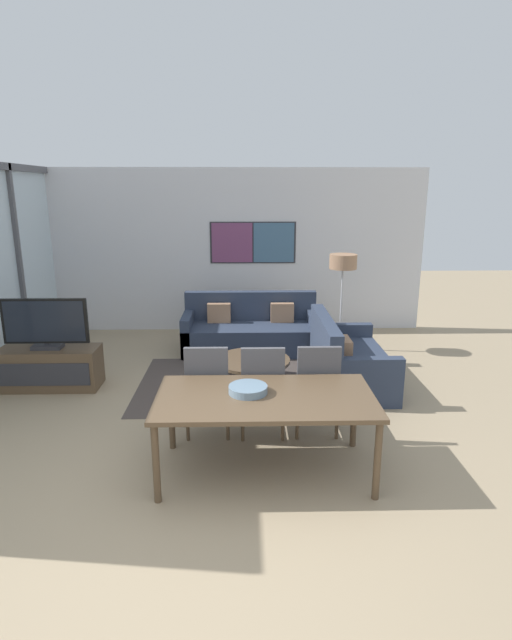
% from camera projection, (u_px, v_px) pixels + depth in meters
% --- Properties ---
extents(ground_plane, '(24.00, 24.00, 0.00)m').
position_uv_depth(ground_plane, '(199.00, 535.00, 3.65)').
color(ground_plane, '#9E896B').
extents(wall_back, '(6.94, 0.09, 2.80)m').
position_uv_depth(wall_back, '(225.00, 251.00, 8.67)').
color(wall_back, silver).
rests_on(wall_back, ground_plane).
extents(area_rug, '(2.92, 2.00, 0.01)m').
position_uv_depth(area_rug, '(252.00, 383.00, 6.47)').
color(area_rug, '#473D38').
rests_on(area_rug, ground_plane).
extents(tv_console, '(1.23, 0.48, 0.52)m').
position_uv_depth(tv_console, '(50.00, 368.00, 6.30)').
color(tv_console, brown).
rests_on(tv_console, ground_plane).
extents(television, '(1.05, 0.20, 0.64)m').
position_uv_depth(television, '(45.00, 324.00, 6.15)').
color(television, '#2D2D33').
rests_on(television, tv_console).
extents(sofa_main, '(2.08, 0.86, 0.87)m').
position_uv_depth(sofa_main, '(251.00, 332.00, 7.80)').
color(sofa_main, '#2D384C').
rests_on(sofa_main, ground_plane).
extents(sofa_side, '(0.86, 1.61, 0.87)m').
position_uv_depth(sofa_side, '(345.00, 363.00, 6.42)').
color(sofa_side, '#2D384C').
rests_on(sofa_side, ground_plane).
extents(coffee_table, '(0.97, 0.97, 0.34)m').
position_uv_depth(coffee_table, '(252.00, 365.00, 6.41)').
color(coffee_table, brown).
rests_on(coffee_table, ground_plane).
extents(dining_table, '(1.89, 0.99, 0.73)m').
position_uv_depth(dining_table, '(265.00, 402.00, 4.31)').
color(dining_table, brown).
rests_on(dining_table, ground_plane).
extents(dining_chair_left, '(0.46, 0.46, 0.98)m').
position_uv_depth(dining_chair_left, '(208.00, 385.00, 5.00)').
color(dining_chair_left, '#4C4C51').
rests_on(dining_chair_left, ground_plane).
extents(dining_chair_centre, '(0.46, 0.46, 0.98)m').
position_uv_depth(dining_chair_centre, '(262.00, 386.00, 4.99)').
color(dining_chair_centre, '#4C4C51').
rests_on(dining_chair_centre, ground_plane).
extents(dining_chair_right, '(0.46, 0.46, 0.98)m').
position_uv_depth(dining_chair_right, '(317.00, 385.00, 5.02)').
color(dining_chair_right, '#4C4C51').
rests_on(dining_chair_right, ground_plane).
extents(fruit_bowl, '(0.34, 0.34, 0.07)m').
position_uv_depth(fruit_bowl, '(248.00, 389.00, 4.34)').
color(fruit_bowl, slate).
rests_on(fruit_bowl, dining_table).
extents(floor_lamp, '(0.41, 0.41, 1.50)m').
position_uv_depth(floor_lamp, '(343.00, 267.00, 7.54)').
color(floor_lamp, '#2D2D33').
rests_on(floor_lamp, ground_plane).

